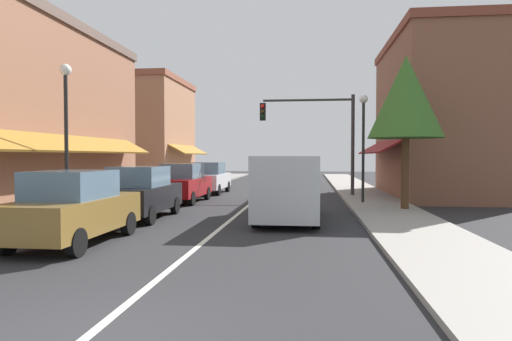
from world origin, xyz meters
TOP-DOWN VIEW (x-y plane):
  - ground_plane at (0.00, 18.00)m, footprint 80.00×80.00m
  - sidewalk_left at (-5.50, 18.00)m, footprint 2.60×56.00m
  - sidewalk_right at (5.50, 18.00)m, footprint 2.60×56.00m
  - lane_center_stripe at (0.00, 18.00)m, footprint 0.14×52.00m
  - storefront_left_block at (-9.52, 12.00)m, footprint 6.76×14.20m
  - storefront_right_block at (9.28, 20.00)m, footprint 6.28×10.20m
  - storefront_far_left at (-9.73, 28.00)m, footprint 7.17×8.20m
  - parked_car_nearest_left at (-3.04, 5.58)m, footprint 1.80×4.11m
  - parked_car_second_left at (-3.07, 10.03)m, footprint 1.81×4.11m
  - parked_car_third_left at (-3.16, 15.49)m, footprint 1.86×4.14m
  - parked_car_far_left at (-3.04, 20.45)m, footprint 1.82×4.12m
  - van_in_lane at (1.90, 10.20)m, footprint 2.02×5.19m
  - traffic_signal_mast_arm at (3.07, 19.00)m, footprint 4.87×0.50m
  - street_lamp_left_near at (-4.99, 8.76)m, footprint 0.36×0.36m
  - street_lamp_right_mid at (4.89, 15.29)m, footprint 0.36×0.36m
  - tree_right_near at (6.20, 13.07)m, footprint 2.83×2.83m

SIDE VIEW (x-z plane):
  - ground_plane at x=0.00m, z-range 0.00..0.00m
  - lane_center_stripe at x=0.00m, z-range 0.00..0.01m
  - sidewalk_left at x=-5.50m, z-range 0.00..0.12m
  - sidewalk_right at x=5.50m, z-range 0.00..0.12m
  - parked_car_nearest_left at x=-3.04m, z-range -0.01..1.76m
  - parked_car_second_left at x=-3.07m, z-range -0.01..1.76m
  - parked_car_third_left at x=-3.16m, z-range -0.01..1.76m
  - parked_car_far_left at x=-3.04m, z-range -0.01..1.76m
  - van_in_lane at x=1.90m, z-range 0.09..2.21m
  - street_lamp_right_mid at x=4.89m, z-range 0.83..5.58m
  - street_lamp_left_near at x=-4.99m, z-range 0.85..5.84m
  - traffic_signal_mast_arm at x=3.07m, z-range 0.97..6.24m
  - storefront_left_block at x=-9.52m, z-range 0.00..7.63m
  - storefront_far_left at x=-9.73m, z-range 0.00..7.82m
  - storefront_right_block at x=9.28m, z-range 0.00..8.26m
  - tree_right_near at x=6.20m, z-range 1.37..7.28m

